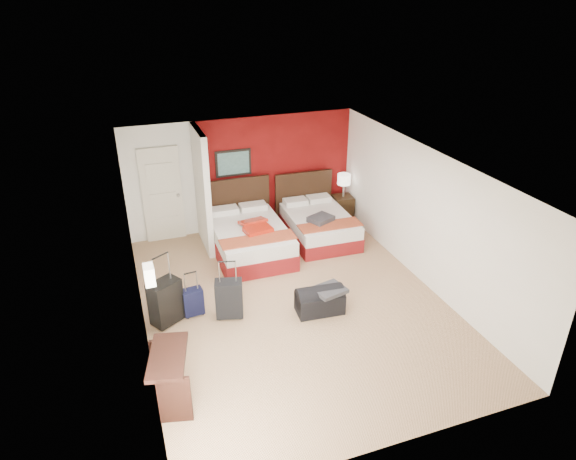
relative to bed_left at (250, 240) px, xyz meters
name	(u,v)px	position (x,y,z in m)	size (l,w,h in m)	color
ground	(293,302)	(0.23, -1.95, -0.31)	(6.50, 6.50, 0.00)	tan
room_walls	(193,216)	(-1.18, -0.53, 0.95)	(5.02, 6.52, 2.50)	white
red_accent_panel	(275,171)	(0.98, 1.28, 0.94)	(3.50, 0.04, 2.50)	maroon
partition_wall	(202,190)	(-0.77, 0.66, 0.94)	(0.12, 1.20, 2.50)	silver
entry_door	(162,195)	(-1.52, 1.25, 0.72)	(0.82, 0.06, 2.05)	silver
bed_left	(250,240)	(0.00, 0.00, 0.00)	(1.43, 2.04, 0.61)	silver
bed_right	(319,227)	(1.60, 0.16, -0.03)	(1.28, 1.83, 0.55)	silver
red_suitcase_open	(255,226)	(0.10, -0.10, 0.35)	(0.53, 0.73, 0.09)	#B7210F
jacket_bundle	(321,219)	(1.50, -0.14, 0.30)	(0.48, 0.38, 0.11)	#3A3A3F
nightstand	(343,208)	(2.48, 0.86, -0.01)	(0.42, 0.42, 0.59)	black
table_lamp	(344,185)	(2.48, 0.86, 0.55)	(0.30, 0.30, 0.54)	white
suitcase_black	(166,303)	(-1.91, -1.81, 0.07)	(0.50, 0.31, 0.74)	black
suitcase_charcoal	(229,300)	(-0.91, -1.99, 0.02)	(0.44, 0.27, 0.65)	black
suitcase_navy	(193,303)	(-1.47, -1.74, -0.07)	(0.33, 0.20, 0.46)	black
duffel_bag	(320,302)	(0.55, -2.36, -0.11)	(0.78, 0.42, 0.40)	black
jacket_draped	(330,290)	(0.70, -2.41, 0.12)	(0.50, 0.42, 0.07)	#36363B
desk	(170,377)	(-2.07, -3.55, 0.07)	(0.46, 0.91, 0.76)	black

